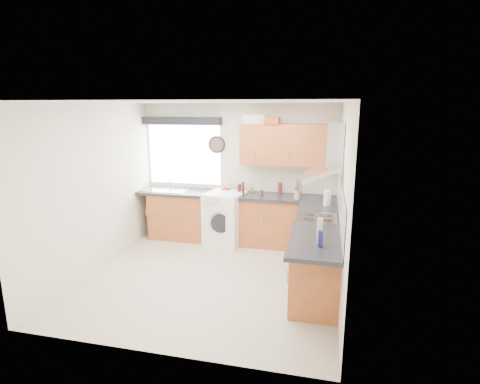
% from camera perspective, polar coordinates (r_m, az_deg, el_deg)
% --- Properties ---
extents(ground_plane, '(3.60, 3.60, 0.00)m').
position_cam_1_polar(ground_plane, '(5.65, -4.53, -12.72)').
color(ground_plane, beige).
extents(ceiling, '(3.60, 3.60, 0.02)m').
position_cam_1_polar(ceiling, '(5.10, -5.04, 13.51)').
color(ceiling, white).
rests_on(ceiling, wall_back).
extents(wall_back, '(3.60, 0.02, 2.50)m').
position_cam_1_polar(wall_back, '(6.94, -0.24, 3.03)').
color(wall_back, silver).
rests_on(wall_back, ground_plane).
extents(wall_front, '(3.60, 0.02, 2.50)m').
position_cam_1_polar(wall_front, '(3.63, -13.48, -6.67)').
color(wall_front, silver).
rests_on(wall_front, ground_plane).
extents(wall_left, '(0.02, 3.60, 2.50)m').
position_cam_1_polar(wall_left, '(6.02, -21.30, 0.61)').
color(wall_left, silver).
rests_on(wall_left, ground_plane).
extents(wall_right, '(0.02, 3.60, 2.50)m').
position_cam_1_polar(wall_right, '(5.00, 15.29, -1.36)').
color(wall_right, silver).
rests_on(wall_right, ground_plane).
extents(window, '(1.40, 0.02, 1.10)m').
position_cam_1_polar(window, '(7.19, -8.47, 5.67)').
color(window, white).
rests_on(window, wall_back).
extents(window_blind, '(1.50, 0.18, 0.14)m').
position_cam_1_polar(window_blind, '(7.06, -8.91, 10.65)').
color(window_blind, black).
rests_on(window_blind, wall_back).
extents(splashback, '(0.01, 3.00, 0.54)m').
position_cam_1_polar(splashback, '(5.31, 15.03, -1.30)').
color(splashback, white).
rests_on(splashback, wall_right).
extents(base_cab_back, '(3.00, 0.58, 0.86)m').
position_cam_1_polar(base_cab_back, '(6.88, -1.61, -4.09)').
color(base_cab_back, '#9B4E25').
rests_on(base_cab_back, ground_plane).
extents(base_cab_corner, '(0.60, 0.60, 0.86)m').
position_cam_1_polar(base_cab_corner, '(6.66, 11.86, -4.94)').
color(base_cab_corner, '#9B4E25').
rests_on(base_cab_corner, ground_plane).
extents(base_cab_right, '(0.58, 2.10, 0.86)m').
position_cam_1_polar(base_cab_right, '(5.39, 11.60, -9.29)').
color(base_cab_right, '#9B4E25').
rests_on(base_cab_right, ground_plane).
extents(worktop_back, '(3.60, 0.62, 0.05)m').
position_cam_1_polar(worktop_back, '(6.72, -0.83, -0.46)').
color(worktop_back, black).
rests_on(worktop_back, base_cab_back).
extents(worktop_right, '(0.62, 2.42, 0.05)m').
position_cam_1_polar(worktop_right, '(5.10, 11.67, -5.17)').
color(worktop_right, black).
rests_on(worktop_right, base_cab_right).
extents(sink, '(0.84, 0.46, 0.10)m').
position_cam_1_polar(sink, '(7.14, -11.25, 0.61)').
color(sink, '#B4B4B4').
rests_on(sink, worktop_back).
extents(oven, '(0.56, 0.58, 0.85)m').
position_cam_1_polar(oven, '(5.53, 11.54, -8.75)').
color(oven, black).
rests_on(oven, ground_plane).
extents(hob_plate, '(0.52, 0.52, 0.01)m').
position_cam_1_polar(hob_plate, '(5.37, 11.77, -3.87)').
color(hob_plate, '#B4B4B4').
rests_on(hob_plate, worktop_right).
extents(extractor_hood, '(0.52, 0.78, 0.66)m').
position_cam_1_polar(extractor_hood, '(5.19, 13.31, 5.12)').
color(extractor_hood, '#B4B4B4').
rests_on(extractor_hood, wall_right).
extents(upper_cabinets, '(1.70, 0.35, 0.70)m').
position_cam_1_polar(upper_cabinets, '(6.54, 7.59, 7.18)').
color(upper_cabinets, '#9B4E25').
rests_on(upper_cabinets, wall_back).
extents(washing_machine, '(0.75, 0.74, 0.94)m').
position_cam_1_polar(washing_machine, '(6.78, -2.25, -3.99)').
color(washing_machine, white).
rests_on(washing_machine, ground_plane).
extents(wall_clock, '(0.32, 0.04, 0.32)m').
position_cam_1_polar(wall_clock, '(6.93, -3.60, 7.21)').
color(wall_clock, black).
rests_on(wall_clock, wall_back).
extents(casserole, '(0.41, 0.33, 0.15)m').
position_cam_1_polar(casserole, '(6.69, 2.14, 11.07)').
color(casserole, white).
rests_on(casserole, upper_cabinets).
extents(storage_box, '(0.26, 0.22, 0.11)m').
position_cam_1_polar(storage_box, '(6.44, 4.93, 10.78)').
color(storage_box, '#9E3F18').
rests_on(storage_box, upper_cabinets).
extents(utensil_pot, '(0.12, 0.12, 0.14)m').
position_cam_1_polar(utensil_pot, '(6.39, 8.73, -0.45)').
color(utensil_pot, gray).
rests_on(utensil_pot, worktop_back).
extents(kitchen_roll, '(0.13, 0.13, 0.25)m').
position_cam_1_polar(kitchen_roll, '(6.07, 13.15, -0.85)').
color(kitchen_roll, white).
rests_on(kitchen_roll, worktop_right).
extents(tomato_cluster, '(0.17, 0.17, 0.07)m').
position_cam_1_polar(tomato_cluster, '(6.90, -2.13, 0.39)').
color(tomato_cluster, red).
rests_on(tomato_cluster, worktop_back).
extents(jar_0, '(0.07, 0.07, 0.24)m').
position_cam_1_polar(jar_0, '(6.61, 9.07, 0.43)').
color(jar_0, gray).
rests_on(jar_0, worktop_back).
extents(jar_1, '(0.05, 0.05, 0.10)m').
position_cam_1_polar(jar_1, '(6.76, 1.83, 0.24)').
color(jar_1, olive).
rests_on(jar_1, worktop_back).
extents(jar_2, '(0.05, 0.05, 0.12)m').
position_cam_1_polar(jar_2, '(6.50, 3.32, -0.18)').
color(jar_2, maroon).
rests_on(jar_2, worktop_back).
extents(jar_3, '(0.07, 0.07, 0.17)m').
position_cam_1_polar(jar_3, '(6.71, -0.13, 0.47)').
color(jar_3, '#3A1417').
rests_on(jar_3, worktop_back).
extents(jar_4, '(0.05, 0.05, 0.19)m').
position_cam_1_polar(jar_4, '(6.45, 8.51, -0.08)').
color(jar_4, brown).
rests_on(jar_4, worktop_back).
extents(jar_5, '(0.07, 0.07, 0.20)m').
position_cam_1_polar(jar_5, '(6.74, 6.10, 0.60)').
color(jar_5, maroon).
rests_on(jar_5, worktop_back).
extents(jar_6, '(0.07, 0.07, 0.14)m').
position_cam_1_polar(jar_6, '(6.84, 0.36, 0.60)').
color(jar_6, brown).
rests_on(jar_6, worktop_back).
extents(jar_7, '(0.05, 0.05, 0.24)m').
position_cam_1_polar(jar_7, '(6.57, 0.43, 0.51)').
color(jar_7, '#44181B').
rests_on(jar_7, worktop_back).
extents(bottle_0, '(0.06, 0.06, 0.19)m').
position_cam_1_polar(bottle_0, '(4.29, 12.15, -6.97)').
color(bottle_0, navy).
rests_on(bottle_0, worktop_right).
extents(bottle_1, '(0.07, 0.07, 0.23)m').
position_cam_1_polar(bottle_1, '(4.59, 12.07, -5.36)').
color(bottle_1, beige).
rests_on(bottle_1, worktop_right).
extents(bottle_2, '(0.06, 0.06, 0.16)m').
position_cam_1_polar(bottle_2, '(4.38, 12.07, -6.76)').
color(bottle_2, '#A3978B').
rests_on(bottle_2, worktop_right).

